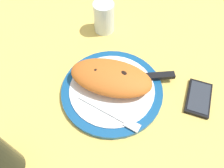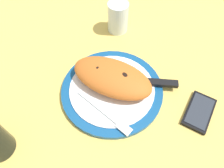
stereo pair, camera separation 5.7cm
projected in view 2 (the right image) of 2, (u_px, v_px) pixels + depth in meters
The scene contains 7 objects.
ground_plane at pixel (112, 94), 61.04cm from camera, with size 150.00×150.00×3.00cm, color #DBB756.
plate at pixel (112, 90), 59.13cm from camera, with size 28.01×28.01×1.68cm.
calzone at pixel (112, 77), 57.19cm from camera, with size 24.78×17.42×5.28cm.
fork at pixel (108, 115), 53.64cm from camera, with size 17.85×2.22×0.40cm.
knife at pixel (146, 82), 58.92cm from camera, with size 21.36×16.19×1.20cm.
smartphone at pixel (199, 112), 55.64cm from camera, with size 8.25×12.05×1.16cm.
water_glass at pixel (118, 19), 70.41cm from camera, with size 6.74×6.74×10.11cm.
Camera 2 is at (20.85, -23.83, 50.77)cm, focal length 34.21 mm.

